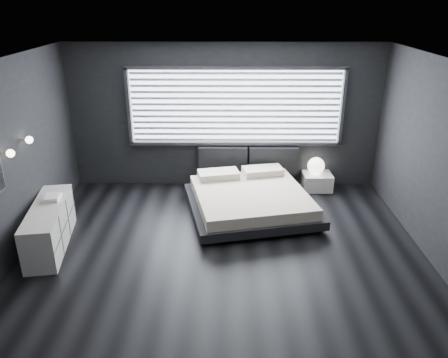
{
  "coord_description": "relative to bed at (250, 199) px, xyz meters",
  "views": [
    {
      "loc": [
        0.06,
        -5.49,
        3.56
      ],
      "look_at": [
        0.0,
        0.85,
        0.9
      ],
      "focal_mm": 35.0,
      "sensor_mm": 36.0,
      "label": 1
    }
  ],
  "objects": [
    {
      "name": "room",
      "position": [
        -0.45,
        -1.47,
        1.15
      ],
      "size": [
        6.04,
        6.0,
        2.8
      ],
      "color": "black",
      "rests_on": "ground"
    },
    {
      "name": "window",
      "position": [
        -0.25,
        1.22,
        1.36
      ],
      "size": [
        4.14,
        0.09,
        1.52
      ],
      "color": "white",
      "rests_on": "ground"
    },
    {
      "name": "headboard",
      "position": [
        0.01,
        1.17,
        0.32
      ],
      "size": [
        1.96,
        0.16,
        0.52
      ],
      "color": "black",
      "rests_on": "ground"
    },
    {
      "name": "sconce_near",
      "position": [
        -3.34,
        -1.42,
        1.35
      ],
      "size": [
        0.18,
        0.11,
        0.11
      ],
      "color": "silver",
      "rests_on": "ground"
    },
    {
      "name": "sconce_far",
      "position": [
        -3.34,
        -0.82,
        1.35
      ],
      "size": [
        0.18,
        0.11,
        0.11
      ],
      "color": "silver",
      "rests_on": "ground"
    },
    {
      "name": "bed",
      "position": [
        0.0,
        0.0,
        0.0
      ],
      "size": [
        2.48,
        2.41,
        0.54
      ],
      "color": "black",
      "rests_on": "ground"
    },
    {
      "name": "nightstand",
      "position": [
        1.38,
        1.03,
        -0.09
      ],
      "size": [
        0.57,
        0.47,
        0.33
      ],
      "primitive_type": "cube",
      "rotation": [
        0.0,
        0.0,
        0.02
      ],
      "color": "white",
      "rests_on": "ground"
    },
    {
      "name": "orb_lamp",
      "position": [
        1.34,
        1.05,
        0.24
      ],
      "size": [
        0.33,
        0.33,
        0.33
      ],
      "primitive_type": "sphere",
      "color": "white",
      "rests_on": "nightstand"
    },
    {
      "name": "dresser",
      "position": [
        -3.1,
        -1.14,
        0.08
      ],
      "size": [
        0.72,
        1.7,
        0.66
      ],
      "color": "white",
      "rests_on": "ground"
    },
    {
      "name": "book_stack",
      "position": [
        -3.12,
        -0.88,
        0.44
      ],
      "size": [
        0.28,
        0.35,
        0.07
      ],
      "color": "white",
      "rests_on": "dresser"
    }
  ]
}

